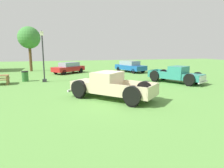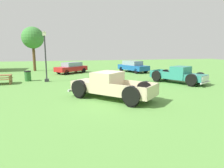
% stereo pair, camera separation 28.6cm
% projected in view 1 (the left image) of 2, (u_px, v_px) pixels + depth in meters
% --- Properties ---
extents(ground_plane, '(80.00, 80.00, 0.00)m').
position_uv_depth(ground_plane, '(117.00, 98.00, 11.86)').
color(ground_plane, '#5B9342').
extents(pickup_truck_foreground, '(4.93, 5.03, 1.59)m').
position_uv_depth(pickup_truck_foreground, '(107.00, 86.00, 11.81)').
color(pickup_truck_foreground, '#C6B793').
rests_on(pickup_truck_foreground, ground_plane).
extents(pickup_truck_behind_left, '(3.83, 4.98, 1.46)m').
position_uv_depth(pickup_truck_behind_left, '(179.00, 75.00, 17.08)').
color(pickup_truck_behind_left, '#2D8475').
rests_on(pickup_truck_behind_left, ground_plane).
extents(sedan_distant_a, '(4.11, 3.73, 1.32)m').
position_uv_depth(sedan_distant_a, '(69.00, 68.00, 23.95)').
color(sedan_distant_a, '#B21E1E').
rests_on(sedan_distant_a, ground_plane).
extents(sedan_distant_b, '(3.16, 4.62, 1.43)m').
position_uv_depth(sedan_distant_b, '(130.00, 66.00, 25.27)').
color(sedan_distant_b, '#195699').
rests_on(sedan_distant_b, ground_plane).
extents(lamp_post_near, '(0.36, 0.36, 4.49)m').
position_uv_depth(lamp_post_near, '(43.00, 56.00, 17.42)').
color(lamp_post_near, '#2D2D33').
rests_on(lamp_post_near, ground_plane).
extents(trash_can, '(0.59, 0.59, 0.95)m').
position_uv_depth(trash_can, '(25.00, 76.00, 18.02)').
color(trash_can, '#2D6B2D').
rests_on(trash_can, ground_plane).
extents(oak_tree_east, '(2.83, 2.83, 5.79)m').
position_uv_depth(oak_tree_east, '(29.00, 38.00, 25.67)').
color(oak_tree_east, brown).
rests_on(oak_tree_east, ground_plane).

